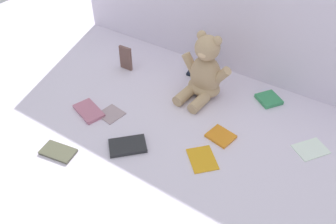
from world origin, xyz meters
The scene contains 13 objects.
ground_plane centered at (0.00, 0.00, 0.00)m, with size 3.20×3.20×0.00m, color silver.
backdrop_drape centered at (0.00, 0.43, 0.34)m, with size 1.74×0.03×0.68m, color silver.
teddy_bear centered at (0.00, 0.19, 0.11)m, with size 0.24×0.22×0.29m.
book_case_0 centered at (-0.41, 0.15, 0.06)m, with size 0.07×0.01×0.12m, color brown.
book_case_1 centered at (-0.28, -0.42, 0.01)m, with size 0.07×0.13×0.01m, color #53533F.
book_case_2 centered at (-0.25, -0.15, 0.00)m, with size 0.09×0.09×0.01m, color #A48D93.
book_case_3 centered at (0.19, -0.16, 0.00)m, with size 0.09×0.12×0.01m, color orange.
book_case_4 centered at (-0.09, 0.32, 0.01)m, with size 0.09×0.10×0.01m, color black.
book_case_5 centered at (0.50, 0.11, 0.00)m, with size 0.09×0.12×0.01m, color white.
book_case_6 centered at (-0.08, -0.26, 0.01)m, with size 0.09×0.14×0.01m, color #242527.
book_case_7 centered at (0.27, 0.30, 0.01)m, with size 0.09×0.09×0.02m, color #349157.
book_case_8 centered at (0.19, -0.02, 0.01)m, with size 0.08×0.10×0.01m, color orange.
book_case_9 centered at (-0.34, -0.19, 0.01)m, with size 0.08×0.14×0.01m, color #B96A83.
Camera 1 is at (0.52, -0.89, 0.94)m, focal length 35.79 mm.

